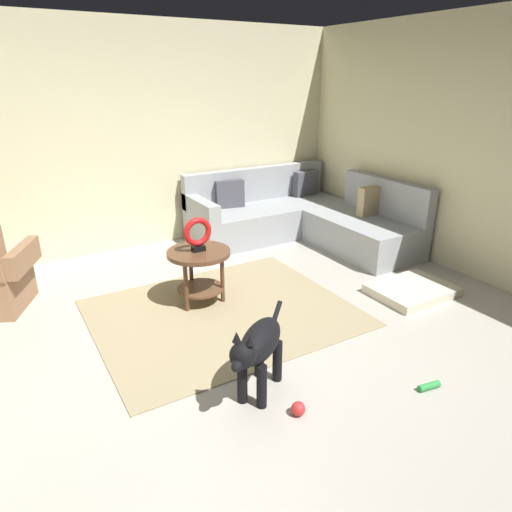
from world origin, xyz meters
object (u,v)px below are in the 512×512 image
Objects in this scene: torus_sculpture at (198,233)px; dog_toy_ball at (298,409)px; dog_bed_mat at (412,290)px; sectional_couch at (302,219)px; side_table at (199,263)px; dog_toy_rope at (429,386)px; dog at (258,347)px.

torus_sculpture is 3.41× the size of dog_toy_ball.
torus_sculpture is 0.41× the size of dog_bed_mat.
side_table is (-1.93, -1.00, 0.12)m from sectional_couch.
dog_bed_mat is 2.20m from dog_toy_ball.
dog_bed_mat is 8.38× the size of dog_toy_ball.
torus_sculpture reaches higher than dog_toy_rope.
dog_toy_ball is 0.56× the size of dog_toy_rope.
side_table is 2.16m from dog_bed_mat.
side_table is at bearing 154.08° from dog_bed_mat.
dog_toy_ball is at bearing -156.99° from dog_bed_mat.
sectional_couch is at bearing 27.53° from side_table.
sectional_couch reaches higher than side_table.
dog is 1.26m from dog_toy_rope.
torus_sculpture reaches higher than dog.
torus_sculpture is 2.32m from dog_toy_rope.
dog_bed_mat is (1.91, -0.93, -0.67)m from torus_sculpture.
side_table is 0.85× the size of dog.
sectional_couch is 3.47m from dog_toy_ball.
dog reaches higher than dog_toy_rope.
dog_bed_mat is at bearing 23.01° from dog_toy_ball.
dog_bed_mat is 1.14× the size of dog.
sectional_couch is 3.28m from dog.
dog_toy_ball is (0.12, -0.32, -0.33)m from dog.
dog_toy_ball is at bearing -93.50° from torus_sculpture.
torus_sculpture is 1.53m from dog.
torus_sculpture is at bearing 180.00° from side_table.
dog_bed_mat reaches higher than dog_toy_rope.
torus_sculpture reaches higher than dog_bed_mat.
dog reaches higher than dog_toy_ball.
dog reaches higher than side_table.
side_table is 1.84× the size of torus_sculpture.
side_table is 6.28× the size of dog_toy_ball.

